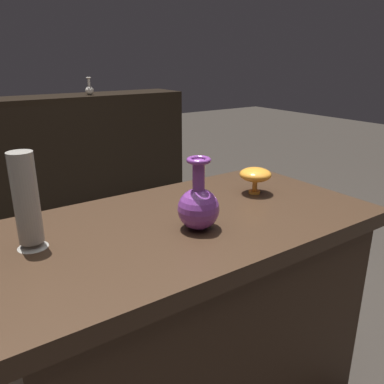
% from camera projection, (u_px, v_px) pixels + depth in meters
% --- Properties ---
extents(display_plinth, '(1.20, 0.64, 0.80)m').
position_uv_depth(display_plinth, '(187.00, 326.00, 1.33)').
color(display_plinth, '#382619').
rests_on(display_plinth, ground_plane).
extents(back_display_shelf, '(2.60, 0.40, 0.99)m').
position_uv_depth(back_display_shelf, '(27.00, 164.00, 3.01)').
color(back_display_shelf, black).
rests_on(back_display_shelf, ground_plane).
extents(vase_centerpiece, '(0.12, 0.12, 0.21)m').
position_uv_depth(vase_centerpiece, '(198.00, 206.00, 1.11)').
color(vase_centerpiece, '#7A388E').
rests_on(vase_centerpiece, display_plinth).
extents(vase_tall_behind, '(0.08, 0.08, 0.26)m').
position_uv_depth(vase_tall_behind, '(27.00, 203.00, 0.98)').
color(vase_tall_behind, gray).
rests_on(vase_tall_behind, display_plinth).
extents(vase_left_accent, '(0.12, 0.12, 0.10)m').
position_uv_depth(vase_left_accent, '(255.00, 175.00, 1.41)').
color(vase_left_accent, orange).
rests_on(vase_left_accent, display_plinth).
extents(shelf_vase_right, '(0.07, 0.07, 0.14)m').
position_uv_depth(shelf_vase_right, '(89.00, 90.00, 3.06)').
color(shelf_vase_right, silver).
rests_on(shelf_vase_right, back_display_shelf).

